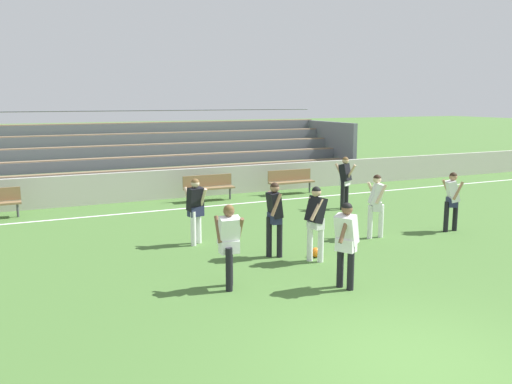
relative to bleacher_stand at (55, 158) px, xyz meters
name	(u,v)px	position (x,y,z in m)	size (l,w,h in m)	color
ground_plane	(416,362)	(3.13, -16.47, -1.33)	(160.00, 160.00, 0.00)	#477033
field_line_sideline	(175,209)	(3.13, -5.07, -1.33)	(44.00, 0.12, 0.01)	white
sideline_wall	(158,185)	(3.13, -3.10, -0.81)	(48.00, 0.16, 1.04)	#BCB7AD
bleacher_stand	(55,158)	(0.00, 0.00, 0.00)	(24.63, 4.41, 3.05)	#897051
bench_near_bin	(209,185)	(4.66, -4.09, -0.79)	(1.80, 0.40, 0.90)	olive
bench_centre_sideline	(291,179)	(7.93, -4.09, -0.79)	(1.80, 0.40, 0.90)	olive
player_dark_dropping_back	(274,213)	(3.64, -11.19, -0.31)	(0.38, 0.46, 1.71)	black
player_dark_challenging	(316,217)	(4.30, -11.89, -0.33)	(0.52, 0.46, 1.67)	white
player_white_trailing_run	(229,239)	(1.94, -12.68, -0.38)	(0.48, 0.49, 1.61)	black
player_dark_on_ball	(345,178)	(8.16, -7.32, -0.32)	(0.49, 0.68, 1.70)	black
player_white_wide_left	(346,238)	(3.91, -13.61, -0.35)	(0.62, 0.50, 1.65)	black
player_dark_overlapping	(196,206)	(2.38, -9.43, -0.36)	(0.46, 0.55, 1.64)	white
player_white_wide_right	(376,201)	(6.76, -10.78, -0.35)	(0.49, 0.61, 1.65)	white
player_white_deep_cover	(452,197)	(9.05, -11.06, -0.38)	(0.49, 0.61, 1.61)	black
soccer_ball	(316,252)	(4.48, -11.61, -1.22)	(0.22, 0.22, 0.22)	orange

